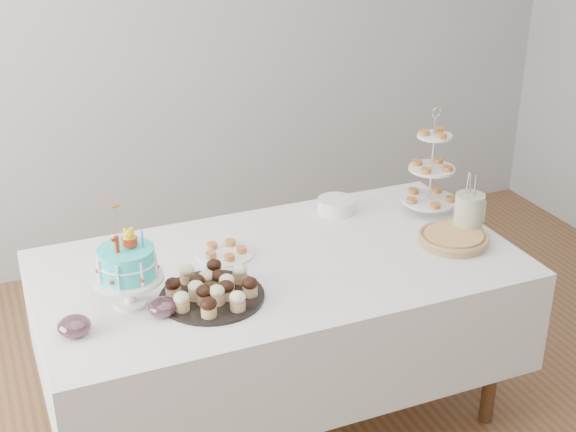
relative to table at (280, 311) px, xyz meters
name	(u,v)px	position (x,y,z in m)	size (l,w,h in m)	color
walls	(312,150)	(0.00, -0.30, 0.81)	(5.04, 4.04, 2.70)	#9EA0A3
table	(280,311)	(0.00, 0.00, 0.00)	(1.92, 1.02, 0.77)	silver
birthday_cake	(129,279)	(-0.62, -0.09, 0.33)	(0.26, 0.26, 0.39)	white
cupcake_tray	(212,288)	(-0.33, -0.16, 0.27)	(0.39, 0.39, 0.09)	black
pie	(454,238)	(0.73, -0.13, 0.25)	(0.30, 0.30, 0.05)	tan
tiered_stand	(432,169)	(0.81, 0.19, 0.43)	(0.25, 0.25, 0.49)	silver
plate_stack	(336,205)	(0.42, 0.34, 0.26)	(0.17, 0.17, 0.07)	white
pastry_plate	(225,252)	(-0.18, 0.14, 0.24)	(0.23, 0.23, 0.03)	white
jam_bowl_a	(163,307)	(-0.53, -0.20, 0.26)	(0.11, 0.11, 0.06)	silver
jam_bowl_b	(74,326)	(-0.84, -0.21, 0.26)	(0.12, 0.12, 0.07)	silver
utensil_pitcher	(469,213)	(0.84, -0.07, 0.33)	(0.13, 0.12, 0.28)	beige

